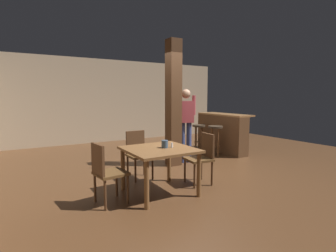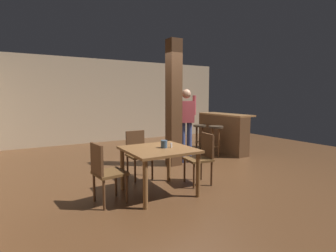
{
  "view_description": "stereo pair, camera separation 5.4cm",
  "coord_description": "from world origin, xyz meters",
  "px_view_note": "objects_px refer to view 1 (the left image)",
  "views": [
    {
      "loc": [
        -3.15,
        -4.34,
        1.56
      ],
      "look_at": [
        -0.47,
        0.19,
        0.96
      ],
      "focal_mm": 28.0,
      "sensor_mm": 36.0,
      "label": 1
    },
    {
      "loc": [
        -3.11,
        -4.37,
        1.56
      ],
      "look_at": [
        -0.47,
        0.19,
        0.96
      ],
      "focal_mm": 28.0,
      "sensor_mm": 36.0,
      "label": 2
    }
  ],
  "objects_px": {
    "chair_east": "(202,156)",
    "napkin_cup": "(165,144)",
    "salt_shaker": "(172,145)",
    "standing_person": "(186,120)",
    "bar_stool_near": "(215,133)",
    "chair_north": "(138,152)",
    "bar_stool_mid": "(199,131)",
    "dining_table": "(159,155)",
    "bar_counter": "(222,132)",
    "chair_west": "(106,170)"
  },
  "relations": [
    {
      "from": "chair_east",
      "to": "napkin_cup",
      "type": "xyz_separation_m",
      "value": [
        -0.79,
        -0.03,
        0.29
      ]
    },
    {
      "from": "salt_shaker",
      "to": "standing_person",
      "type": "relative_size",
      "value": 0.04
    },
    {
      "from": "salt_shaker",
      "to": "standing_person",
      "type": "height_order",
      "value": "standing_person"
    },
    {
      "from": "standing_person",
      "to": "bar_stool_near",
      "type": "bearing_deg",
      "value": 8.1
    },
    {
      "from": "chair_north",
      "to": "napkin_cup",
      "type": "distance_m",
      "value": 0.96
    },
    {
      "from": "napkin_cup",
      "to": "chair_north",
      "type": "bearing_deg",
      "value": 93.99
    },
    {
      "from": "chair_north",
      "to": "bar_stool_mid",
      "type": "relative_size",
      "value": 1.18
    },
    {
      "from": "chair_east",
      "to": "chair_north",
      "type": "height_order",
      "value": "same"
    },
    {
      "from": "dining_table",
      "to": "chair_east",
      "type": "bearing_deg",
      "value": 1.64
    },
    {
      "from": "napkin_cup",
      "to": "bar_counter",
      "type": "height_order",
      "value": "bar_counter"
    },
    {
      "from": "chair_west",
      "to": "chair_east",
      "type": "relative_size",
      "value": 1.0
    },
    {
      "from": "standing_person",
      "to": "bar_stool_near",
      "type": "distance_m",
      "value": 1.11
    },
    {
      "from": "standing_person",
      "to": "salt_shaker",
      "type": "bearing_deg",
      "value": -131.08
    },
    {
      "from": "standing_person",
      "to": "dining_table",
      "type": "bearing_deg",
      "value": -136.18
    },
    {
      "from": "standing_person",
      "to": "bar_stool_mid",
      "type": "distance_m",
      "value": 1.45
    },
    {
      "from": "chair_north",
      "to": "bar_stool_near",
      "type": "xyz_separation_m",
      "value": [
        2.49,
        0.68,
        0.1
      ]
    },
    {
      "from": "dining_table",
      "to": "standing_person",
      "type": "relative_size",
      "value": 0.6
    },
    {
      "from": "napkin_cup",
      "to": "chair_east",
      "type": "bearing_deg",
      "value": 2.48
    },
    {
      "from": "bar_counter",
      "to": "bar_stool_near",
      "type": "height_order",
      "value": "bar_counter"
    },
    {
      "from": "chair_west",
      "to": "chair_north",
      "type": "distance_m",
      "value": 1.29
    },
    {
      "from": "salt_shaker",
      "to": "bar_stool_mid",
      "type": "relative_size",
      "value": 0.1
    },
    {
      "from": "dining_table",
      "to": "salt_shaker",
      "type": "bearing_deg",
      "value": -10.36
    },
    {
      "from": "chair_west",
      "to": "bar_stool_mid",
      "type": "xyz_separation_m",
      "value": [
        3.43,
        2.33,
        0.06
      ]
    },
    {
      "from": "salt_shaker",
      "to": "bar_stool_mid",
      "type": "xyz_separation_m",
      "value": [
        2.34,
        2.35,
        -0.2
      ]
    },
    {
      "from": "chair_east",
      "to": "bar_stool_mid",
      "type": "distance_m",
      "value": 2.83
    },
    {
      "from": "napkin_cup",
      "to": "bar_stool_near",
      "type": "xyz_separation_m",
      "value": [
        2.43,
        1.58,
        -0.19
      ]
    },
    {
      "from": "dining_table",
      "to": "napkin_cup",
      "type": "bearing_deg",
      "value": -5.45
    },
    {
      "from": "dining_table",
      "to": "napkin_cup",
      "type": "relative_size",
      "value": 8.49
    },
    {
      "from": "chair_north",
      "to": "salt_shaker",
      "type": "bearing_deg",
      "value": -79.11
    },
    {
      "from": "chair_north",
      "to": "bar_counter",
      "type": "distance_m",
      "value": 3.18
    },
    {
      "from": "bar_counter",
      "to": "bar_stool_mid",
      "type": "relative_size",
      "value": 2.25
    },
    {
      "from": "chair_north",
      "to": "bar_stool_mid",
      "type": "xyz_separation_m",
      "value": [
        2.52,
        1.41,
        0.06
      ]
    },
    {
      "from": "dining_table",
      "to": "bar_stool_near",
      "type": "bearing_deg",
      "value": 32.02
    },
    {
      "from": "chair_west",
      "to": "chair_north",
      "type": "height_order",
      "value": "same"
    },
    {
      "from": "salt_shaker",
      "to": "bar_stool_near",
      "type": "distance_m",
      "value": 2.82
    },
    {
      "from": "chair_north",
      "to": "bar_stool_mid",
      "type": "distance_m",
      "value": 2.89
    },
    {
      "from": "napkin_cup",
      "to": "salt_shaker",
      "type": "distance_m",
      "value": 0.12
    },
    {
      "from": "standing_person",
      "to": "bar_stool_near",
      "type": "xyz_separation_m",
      "value": [
        1.03,
        0.15,
        -0.4
      ]
    },
    {
      "from": "bar_stool_mid",
      "to": "bar_counter",
      "type": "bearing_deg",
      "value": -38.86
    },
    {
      "from": "chair_west",
      "to": "chair_east",
      "type": "height_order",
      "value": "same"
    },
    {
      "from": "chair_east",
      "to": "napkin_cup",
      "type": "relative_size",
      "value": 7.27
    },
    {
      "from": "chair_north",
      "to": "bar_counter",
      "type": "xyz_separation_m",
      "value": [
        3.02,
        1.01,
        0.04
      ]
    },
    {
      "from": "bar_counter",
      "to": "standing_person",
      "type": "bearing_deg",
      "value": -162.67
    },
    {
      "from": "chair_west",
      "to": "standing_person",
      "type": "xyz_separation_m",
      "value": [
        2.37,
        1.44,
        0.5
      ]
    },
    {
      "from": "chair_west",
      "to": "bar_stool_near",
      "type": "relative_size",
      "value": 1.12
    },
    {
      "from": "chair_east",
      "to": "chair_north",
      "type": "relative_size",
      "value": 1.0
    },
    {
      "from": "bar_stool_near",
      "to": "bar_stool_mid",
      "type": "xyz_separation_m",
      "value": [
        0.03,
        0.74,
        -0.03
      ]
    },
    {
      "from": "chair_west",
      "to": "bar_stool_near",
      "type": "bearing_deg",
      "value": 25.06
    },
    {
      "from": "bar_counter",
      "to": "bar_stool_near",
      "type": "relative_size",
      "value": 2.13
    },
    {
      "from": "salt_shaker",
      "to": "bar_counter",
      "type": "relative_size",
      "value": 0.04
    }
  ]
}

